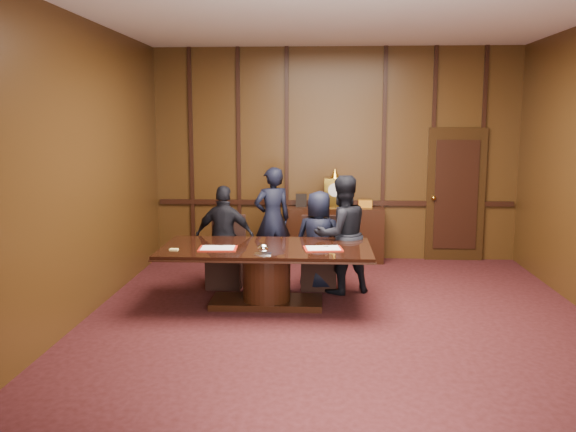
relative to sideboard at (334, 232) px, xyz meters
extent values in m
plane|color=black|center=(0.00, -3.26, -0.49)|extent=(7.00, 7.00, 0.00)
plane|color=silver|center=(0.00, -3.26, 3.01)|extent=(7.00, 7.00, 0.00)
cube|color=black|center=(0.00, 0.24, 1.26)|extent=(6.00, 0.04, 3.50)
cube|color=black|center=(0.00, -6.76, 1.26)|extent=(6.00, 0.04, 3.50)
cube|color=black|center=(-3.00, -3.26, 1.26)|extent=(0.04, 7.00, 3.50)
cube|color=black|center=(0.00, 0.21, 0.46)|extent=(5.90, 0.05, 0.08)
cube|color=black|center=(2.00, 0.20, 0.61)|extent=(0.95, 0.06, 2.20)
sphere|color=gold|center=(1.63, 0.13, 0.56)|extent=(0.08, 0.08, 0.08)
cube|color=black|center=(0.00, 0.00, -0.04)|extent=(1.60, 0.45, 0.90)
cube|color=black|center=(-0.70, 0.00, -0.46)|extent=(0.12, 0.40, 0.06)
cube|color=black|center=(0.70, 0.00, -0.46)|extent=(0.12, 0.40, 0.06)
cube|color=gold|center=(0.00, 0.00, 0.65)|extent=(0.34, 0.18, 0.48)
cylinder|color=white|center=(0.00, -0.10, 0.71)|extent=(0.22, 0.03, 0.22)
cone|color=gold|center=(0.00, 0.00, 0.97)|extent=(0.14, 0.14, 0.16)
cube|color=black|center=(-0.55, 0.02, 0.52)|extent=(0.18, 0.04, 0.22)
cube|color=orange|center=(0.50, 0.02, 0.47)|extent=(0.22, 0.12, 0.12)
cube|color=black|center=(-0.90, -2.51, -0.45)|extent=(1.40, 0.60, 0.08)
cylinder|color=black|center=(-0.90, -2.51, -0.10)|extent=(0.60, 0.60, 0.62)
cube|color=black|center=(-0.90, -2.51, 0.22)|extent=(2.62, 1.32, 0.02)
cube|color=black|center=(-0.90, -2.51, 0.24)|extent=(2.60, 1.30, 0.06)
cube|color=#A71B0F|center=(-1.48, -2.69, 0.28)|extent=(0.48, 0.35, 0.01)
cube|color=white|center=(-1.48, -2.69, 0.29)|extent=(0.41, 0.30, 0.01)
cube|color=#A71B0F|center=(-0.20, -2.63, 0.28)|extent=(0.50, 0.39, 0.01)
cube|color=white|center=(-0.20, -2.63, 0.29)|extent=(0.43, 0.33, 0.01)
cube|color=white|center=(-0.90, -2.96, 0.28)|extent=(0.20, 0.14, 0.01)
ellipsoid|color=white|center=(-0.90, -2.96, 0.34)|extent=(0.13, 0.13, 0.10)
cube|color=#F6D878|center=(-2.01, -2.78, 0.28)|extent=(0.11, 0.08, 0.01)
cube|color=black|center=(-1.55, -1.66, -0.26)|extent=(0.51, 0.51, 0.46)
cube|color=black|center=(-1.54, -1.45, 0.23)|extent=(0.48, 0.10, 0.55)
cylinder|color=black|center=(-1.75, -1.86, -0.37)|extent=(0.04, 0.04, 0.23)
cylinder|color=black|center=(-1.35, -1.46, -0.37)|extent=(0.04, 0.04, 0.23)
cube|color=black|center=(-0.25, -1.66, -0.26)|extent=(0.48, 0.48, 0.46)
cube|color=black|center=(-0.25, -1.45, 0.23)|extent=(0.48, 0.06, 0.55)
cylinder|color=black|center=(-0.45, -1.86, -0.37)|extent=(0.04, 0.04, 0.23)
cylinder|color=black|center=(-0.05, -1.46, -0.37)|extent=(0.04, 0.04, 0.23)
imported|color=black|center=(-1.55, -1.71, 0.23)|extent=(0.87, 0.44, 1.43)
imported|color=black|center=(-0.25, -1.71, 0.20)|extent=(0.74, 0.56, 1.37)
imported|color=black|center=(-0.98, -0.62, 0.32)|extent=(0.69, 0.58, 1.61)
imported|color=black|center=(0.06, -1.86, 0.31)|extent=(0.96, 0.88, 1.60)
camera|label=1|loc=(-0.23, -9.93, 1.84)|focal=38.00mm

